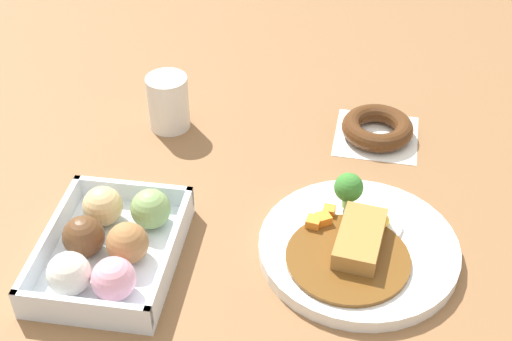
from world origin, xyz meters
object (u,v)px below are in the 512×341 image
(donut_box, at_px, (110,246))
(coffee_mug, at_px, (168,102))
(curry_plate, at_px, (357,245))
(chocolate_ring_donut, at_px, (377,128))

(donut_box, bearing_deg, coffee_mug, -179.81)
(curry_plate, distance_m, coffee_mug, 0.38)
(donut_box, bearing_deg, chocolate_ring_donut, 134.77)
(coffee_mug, bearing_deg, chocolate_ring_donut, 93.52)
(donut_box, height_order, coffee_mug, coffee_mug)
(donut_box, distance_m, coffee_mug, 0.30)
(curry_plate, xyz_separation_m, chocolate_ring_donut, (-0.26, 0.02, 0.00))
(curry_plate, xyz_separation_m, donut_box, (0.06, -0.30, 0.01))
(curry_plate, bearing_deg, coffee_mug, -128.28)
(donut_box, xyz_separation_m, coffee_mug, (-0.30, -0.00, 0.02))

